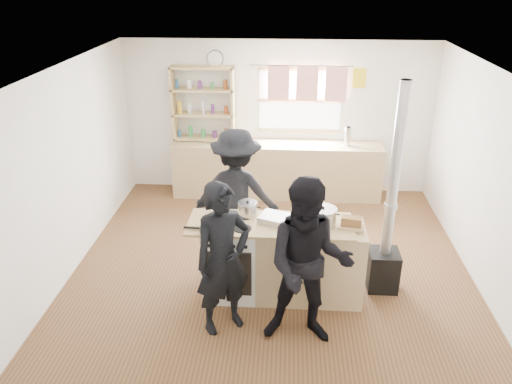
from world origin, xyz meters
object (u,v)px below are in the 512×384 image
at_px(person_far, 237,194).
at_px(person_near_right, 309,264).
at_px(thermos, 348,136).
at_px(stockpot_stove, 248,209).
at_px(flue_heater, 386,240).
at_px(skillet_greens, 215,229).
at_px(person_near_left, 223,259).
at_px(cooking_island, 283,259).
at_px(bread_board, 351,223).
at_px(roast_tray, 276,218).
at_px(stockpot_counter, 323,217).

bearing_deg(person_far, person_near_right, 122.44).
height_order(thermos, stockpot_stove, thermos).
bearing_deg(flue_heater, skillet_greens, -167.80).
bearing_deg(person_near_left, person_near_right, -42.45).
height_order(cooking_island, person_near_right, person_near_right).
distance_m(thermos, flue_heater, 2.61).
distance_m(bread_board, person_near_right, 0.87).
bearing_deg(roast_tray, skillet_greens, -158.19).
distance_m(stockpot_counter, person_far, 1.37).
distance_m(roast_tray, person_near_right, 0.87).
relative_size(flue_heater, person_near_left, 1.50).
height_order(skillet_greens, bread_board, bread_board).
bearing_deg(cooking_island, thermos, 70.60).
bearing_deg(person_far, thermos, -125.57).
xyz_separation_m(stockpot_stove, bread_board, (1.15, -0.21, -0.03)).
height_order(cooking_island, stockpot_counter, stockpot_counter).
height_order(skillet_greens, flue_heater, flue_heater).
height_order(stockpot_stove, person_near_left, person_near_left).
xyz_separation_m(stockpot_stove, person_far, (-0.20, 0.70, -0.15)).
bearing_deg(person_far, person_near_left, 94.91).
height_order(thermos, person_near_left, person_near_left).
bearing_deg(thermos, stockpot_stove, -118.19).
relative_size(skillet_greens, person_near_right, 0.20).
height_order(cooking_island, bread_board, bread_board).
relative_size(cooking_island, person_near_right, 1.10).
bearing_deg(thermos, person_far, -130.02).
bearing_deg(flue_heater, thermos, 94.75).
relative_size(roast_tray, person_near_right, 0.23).
bearing_deg(thermos, cooking_island, -109.40).
distance_m(stockpot_counter, flue_heater, 0.88).
bearing_deg(flue_heater, roast_tray, -172.96).
height_order(bread_board, person_near_left, person_near_left).
height_order(roast_tray, person_near_right, person_near_right).
bearing_deg(person_near_right, person_far, 120.44).
relative_size(bread_board, person_far, 0.18).
xyz_separation_m(flue_heater, person_near_left, (-1.79, -0.82, 0.18)).
xyz_separation_m(stockpot_stove, stockpot_counter, (0.84, -0.18, 0.02)).
bearing_deg(cooking_island, bread_board, -2.33).
relative_size(skillet_greens, stockpot_counter, 1.13).
xyz_separation_m(skillet_greens, roast_tray, (0.64, 0.26, 0.01)).
xyz_separation_m(skillet_greens, flue_heater, (1.92, 0.42, -0.31)).
bearing_deg(roast_tray, person_near_left, -127.57).
bearing_deg(person_near_right, stockpot_counter, 79.66).
xyz_separation_m(roast_tray, person_far, (-0.52, 0.84, -0.11)).
bearing_deg(cooking_island, flue_heater, 9.36).
distance_m(bread_board, person_near_left, 1.47).
distance_m(cooking_island, person_near_right, 0.90).
distance_m(person_near_right, person_far, 1.85).
distance_m(bread_board, flue_heater, 0.60).
xyz_separation_m(roast_tray, person_near_left, (-0.51, -0.66, -0.14)).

